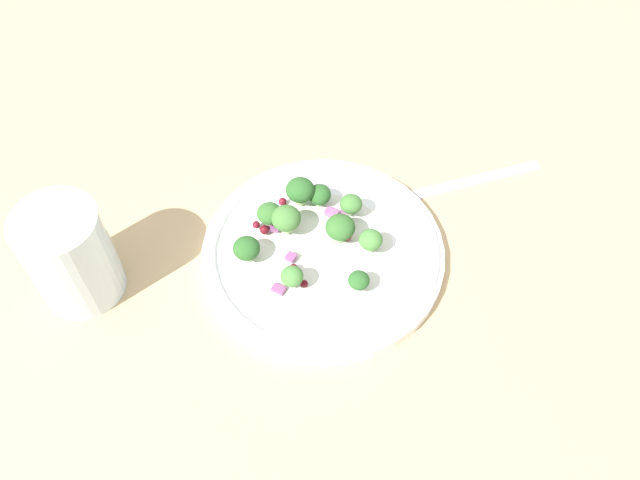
{
  "coord_description": "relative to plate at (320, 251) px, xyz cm",
  "views": [
    {
      "loc": [
        -7.29,
        33.23,
        53.77
      ],
      "look_at": [
        0.31,
        -2.61,
        2.7
      ],
      "focal_mm": 37.21,
      "sensor_mm": 36.0,
      "label": 1
    }
  ],
  "objects": [
    {
      "name": "broccoli_floret_6",
      "position": [
        -1.66,
        -1.46,
        2.33
      ],
      "size": [
        2.86,
        2.86,
        2.9
      ],
      "color": "#8EB77A",
      "rests_on": "plate"
    },
    {
      "name": "water_glass",
      "position": [
        21.02,
        7.98,
        4.28
      ],
      "size": [
        7.56,
        7.56,
        10.29
      ],
      "primitive_type": "cylinder",
      "color": "silver",
      "rests_on": "ground_plane"
    },
    {
      "name": "onion_bit_2",
      "position": [
        -2.04,
        -3.14,
        0.54
      ],
      "size": [
        1.6,
        1.66,
        0.35
      ],
      "primitive_type": "cube",
      "rotation": [
        0.0,
        0.0,
        2.5
      ],
      "color": "#843D75",
      "rests_on": "plate"
    },
    {
      "name": "plate",
      "position": [
        0.0,
        0.0,
        0.0
      ],
      "size": [
        23.51,
        23.51,
        1.7
      ],
      "color": "white",
      "rests_on": "ground_plane"
    },
    {
      "name": "cranberry_5",
      "position": [
        4.08,
        -2.16,
        0.88
      ],
      "size": [
        0.71,
        0.71,
        0.71
      ],
      "primitive_type": "sphere",
      "color": "#4C0A14",
      "rests_on": "plate"
    },
    {
      "name": "onion_bit_1",
      "position": [
        4.85,
        -1.24,
        1.03
      ],
      "size": [
        1.08,
        1.17,
        0.41
      ],
      "primitive_type": "cube",
      "rotation": [
        0.0,
        0.0,
        0.05
      ],
      "color": "#934C84",
      "rests_on": "plate"
    },
    {
      "name": "onion_bit_5",
      "position": [
        2.73,
        5.46,
        0.69
      ],
      "size": [
        1.41,
        1.15,
        0.46
      ],
      "primitive_type": "cube",
      "rotation": [
        0.0,
        0.0,
        1.3
      ],
      "color": "#934C84",
      "rests_on": "plate"
    },
    {
      "name": "broccoli_floret_9",
      "position": [
        3.05,
        -4.94,
        2.64
      ],
      "size": [
        2.87,
        2.87,
        2.9
      ],
      "color": "#ADD18E",
      "rests_on": "plate"
    },
    {
      "name": "broccoli_floret_5",
      "position": [
        5.35,
        -1.62,
        2.44
      ],
      "size": [
        2.43,
        2.43,
        2.46
      ],
      "color": "#9EC684",
      "rests_on": "plate"
    },
    {
      "name": "broccoli_floret_8",
      "position": [
        -4.74,
        -0.66,
        2.28
      ],
      "size": [
        2.28,
        2.28,
        2.31
      ],
      "color": "#9EC684",
      "rests_on": "plate"
    },
    {
      "name": "broccoli_floret_0",
      "position": [
        6.47,
        2.17,
        2.13
      ],
      "size": [
        2.57,
        2.57,
        2.61
      ],
      "color": "#ADD18E",
      "rests_on": "plate"
    },
    {
      "name": "ground_plane",
      "position": [
        -0.31,
        2.61,
        -1.86
      ],
      "size": [
        180.0,
        180.0,
        2.0
      ],
      "primitive_type": "cube",
      "color": "tan"
    },
    {
      "name": "fork",
      "position": [
        -11.6,
        -11.46,
        -0.61
      ],
      "size": [
        17.11,
        10.66,
        0.5
      ],
      "color": "silver",
      "rests_on": "ground_plane"
    },
    {
      "name": "broccoli_floret_4",
      "position": [
        -2.14,
        -4.54,
        2.28
      ],
      "size": [
        2.22,
        2.22,
        2.25
      ],
      "color": "#8EB77A",
      "rests_on": "plate"
    },
    {
      "name": "cranberry_4",
      "position": [
        5.63,
        -0.56,
        1.19
      ],
      "size": [
        0.94,
        0.94,
        0.94
      ],
      "primitive_type": "sphere",
      "color": "maroon",
      "rests_on": "plate"
    },
    {
      "name": "onion_bit_4",
      "position": [
        2.41,
        1.92,
        1.0
      ],
      "size": [
        1.13,
        1.13,
        0.46
      ],
      "primitive_type": "cube",
      "rotation": [
        0.0,
        0.0,
        1.23
      ],
      "color": "#934C84",
      "rests_on": "plate"
    },
    {
      "name": "cranberry_6",
      "position": [
        6.58,
        -0.96,
        1.19
      ],
      "size": [
        0.76,
        0.76,
        0.76
      ],
      "primitive_type": "sphere",
      "color": "maroon",
      "rests_on": "plate"
    },
    {
      "name": "broccoli_floret_3",
      "position": [
        1.57,
        4.86,
        2.34
      ],
      "size": [
        2.11,
        2.11,
        2.14
      ],
      "color": "#8EB77A",
      "rests_on": "plate"
    },
    {
      "name": "cranberry_0",
      "position": [
        -2.36,
        -1.66,
        0.92
      ],
      "size": [
        0.86,
        0.86,
        0.86
      ],
      "primitive_type": "sphere",
      "color": "maroon",
      "rests_on": "plate"
    },
    {
      "name": "broccoli_floret_2",
      "position": [
        -4.41,
        3.81,
        1.99
      ],
      "size": [
        1.97,
        1.97,
        2.0
      ],
      "color": "#8EB77A",
      "rests_on": "plate"
    },
    {
      "name": "cranberry_2",
      "position": [
        4.82,
        -4.54,
        0.89
      ],
      "size": [
        0.84,
        0.84,
        0.84
      ],
      "primitive_type": "sphere",
      "color": "maroon",
      "rests_on": "plate"
    },
    {
      "name": "cranberry_1",
      "position": [
        0.57,
        4.39,
        0.72
      ],
      "size": [
        0.71,
        0.71,
        0.71
      ],
      "primitive_type": "sphere",
      "color": "maroon",
      "rests_on": "plate"
    },
    {
      "name": "broccoli_floret_1",
      "position": [
        3.55,
        -1.16,
        2.7
      ],
      "size": [
        2.86,
        2.86,
        2.9
      ],
      "color": "#ADD18E",
      "rests_on": "plate"
    },
    {
      "name": "broccoli_floret_7",
      "position": [
        1.2,
        -5.33,
        1.91
      ],
      "size": [
        2.34,
        2.34,
        2.37
      ],
      "color": "#8EB77A",
      "rests_on": "plate"
    },
    {
      "name": "onion_bit_3",
      "position": [
        -0.07,
        -4.18,
        0.87
      ],
      "size": [
        1.51,
        1.24,
        0.58
      ],
      "primitive_type": "cube",
      "rotation": [
        0.0,
        0.0,
        1.25
      ],
      "color": "#A35B93",
      "rests_on": "plate"
    },
    {
      "name": "dressing_pool",
      "position": [
        0.0,
        -0.0,
        0.44
      ],
      "size": [
        13.63,
        13.63,
        0.2
      ],
      "primitive_type": "cylinder",
      "color": "white",
      "rests_on": "plate"
    },
    {
      "name": "cranberry_3",
      "position": [
        1.83,
        3.24,
        1.19
      ],
      "size": [
        0.86,
        0.86,
        0.86
      ],
      "primitive_type": "sphere",
      "color": "maroon",
      "rests_on": "plate"
    },
    {
      "name": "onion_bit_0",
      "position": [
        -1.62,
        -4.76,
        0.91
      ],
      "size": [
        1.04,
        1.11,
        0.42
      ],
      "primitive_type": "cube",
      "rotation": [
        0.0,
        0.0,
        1.31
      ],
      "color": "#A35B93",
      "rests_on": "plate"
    }
  ]
}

